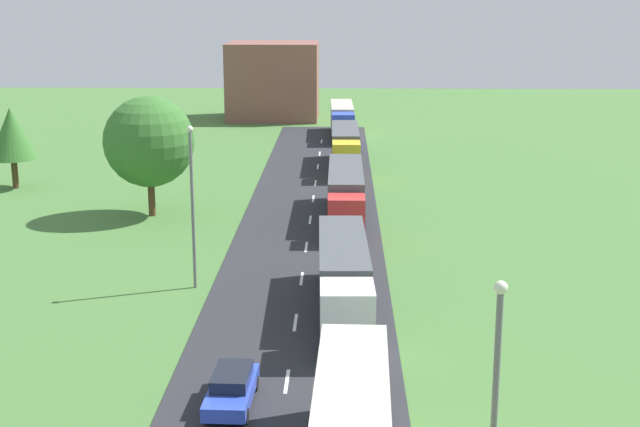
# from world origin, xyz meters

# --- Properties ---
(road) EXTENTS (10.00, 140.00, 0.06)m
(road) POSITION_xyz_m (0.00, 24.50, 0.03)
(road) COLOR #2B2B30
(road) RESTS_ON ground
(lane_marking_centre) EXTENTS (0.16, 124.53, 0.01)m
(lane_marking_centre) POSITION_xyz_m (0.00, 23.26, 0.07)
(lane_marking_centre) COLOR white
(lane_marking_centre) RESTS_ON road
(truck_second) EXTENTS (2.84, 13.66, 3.54)m
(truck_second) POSITION_xyz_m (2.42, 29.25, 2.11)
(truck_second) COLOR white
(truck_second) RESTS_ON road
(truck_third) EXTENTS (2.53, 14.34, 3.60)m
(truck_third) POSITION_xyz_m (2.59, 48.90, 2.13)
(truck_third) COLOR red
(truck_third) RESTS_ON road
(truck_fourth) EXTENTS (2.63, 13.54, 3.63)m
(truck_fourth) POSITION_xyz_m (2.60, 68.19, 2.15)
(truck_fourth) COLOR yellow
(truck_fourth) RESTS_ON road
(truck_fifth) EXTENTS (2.77, 13.30, 3.56)m
(truck_fifth) POSITION_xyz_m (2.28, 87.07, 2.12)
(truck_fifth) COLOR blue
(truck_fifth) RESTS_ON road
(car_second) EXTENTS (1.86, 4.45, 1.42)m
(car_second) POSITION_xyz_m (-2.07, 18.61, 0.81)
(car_second) COLOR blue
(car_second) RESTS_ON road
(lamppost_second) EXTENTS (0.36, 0.36, 9.19)m
(lamppost_second) POSITION_xyz_m (-5.95, 33.36, 5.08)
(lamppost_second) COLOR slate
(lamppost_second) RESTS_ON ground
(tree_birch) EXTENTS (3.96, 3.96, 6.89)m
(tree_birch) POSITION_xyz_m (-25.42, 59.02, 4.67)
(tree_birch) COLOR #513823
(tree_birch) RESTS_ON ground
(tree_maple) EXTENTS (6.66, 6.66, 8.90)m
(tree_maple) POSITION_xyz_m (-11.83, 49.84, 5.56)
(tree_maple) COLOR #513823
(tree_maple) RESTS_ON ground
(distant_building) EXTENTS (11.64, 10.61, 9.85)m
(distant_building) POSITION_xyz_m (-6.74, 102.55, 4.92)
(distant_building) COLOR brown
(distant_building) RESTS_ON ground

